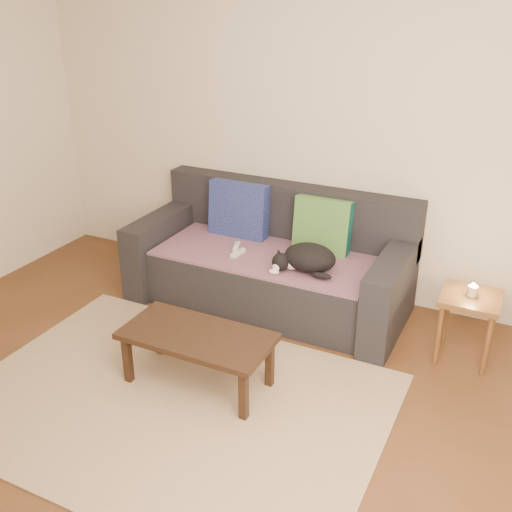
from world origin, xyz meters
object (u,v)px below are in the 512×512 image
at_px(wii_remote_b, 237,247).
at_px(coffee_table, 197,340).
at_px(wii_remote_a, 238,253).
at_px(sofa, 271,265).
at_px(cat, 307,258).
at_px(side_table, 470,307).

bearing_deg(wii_remote_b, coffee_table, 176.83).
bearing_deg(wii_remote_a, coffee_table, -159.01).
height_order(sofa, wii_remote_a, sofa).
bearing_deg(cat, sofa, 157.12).
bearing_deg(cat, wii_remote_b, 176.50).
bearing_deg(coffee_table, sofa, 92.53).
bearing_deg(wii_remote_a, sofa, -36.34).
relative_size(sofa, coffee_table, 2.28).
distance_m(wii_remote_a, wii_remote_b, 0.12).
distance_m(cat, side_table, 1.12).
bearing_deg(cat, side_table, 10.99).
height_order(wii_remote_a, side_table, wii_remote_a).
distance_m(wii_remote_b, side_table, 1.74).
distance_m(wii_remote_a, coffee_table, 1.03).
distance_m(sofa, wii_remote_a, 0.31).
height_order(sofa, coffee_table, sofa).
bearing_deg(side_table, coffee_table, -144.15).
height_order(cat, side_table, cat).
bearing_deg(wii_remote_b, sofa, -87.25).
bearing_deg(side_table, wii_remote_b, 178.27).
xyz_separation_m(sofa, wii_remote_b, (-0.25, -0.10, 0.15)).
bearing_deg(sofa, wii_remote_b, -158.53).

